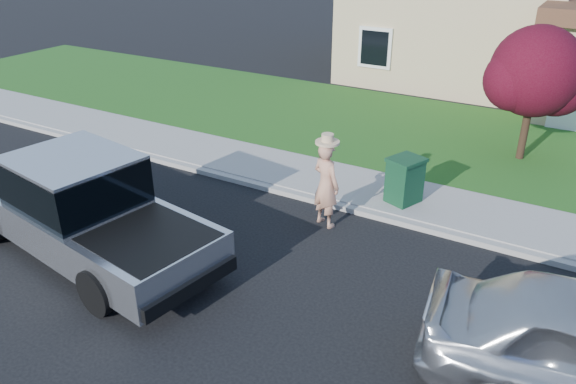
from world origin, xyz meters
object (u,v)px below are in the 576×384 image
object	(u,v)px
pickup_truck	(83,210)
trash_bin	(405,180)
woman	(326,183)
ornamental_tree	(537,76)

from	to	relation	value
pickup_truck	trash_bin	distance (m)	6.81
woman	ornamental_tree	distance (m)	6.66
pickup_truck	ornamental_tree	bearing A→B (deg)	63.52
ornamental_tree	woman	bearing A→B (deg)	-117.61
ornamental_tree	trash_bin	distance (m)	4.86
pickup_truck	ornamental_tree	xyz separation A→B (m)	(6.52, 9.13, 1.41)
pickup_truck	woman	world-z (taller)	woman
woman	ornamental_tree	xyz separation A→B (m)	(3.02, 5.78, 1.37)
trash_bin	ornamental_tree	bearing A→B (deg)	87.17
pickup_truck	woman	bearing A→B (deg)	52.81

